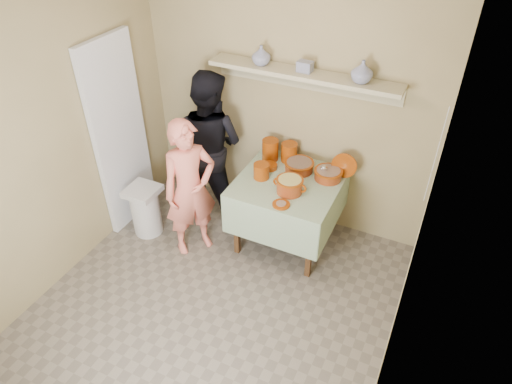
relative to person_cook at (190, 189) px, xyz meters
The scene contains 22 objects.
ground 1.22m from the person_cook, 54.59° to the right, with size 3.50×3.50×0.00m, color #6D6255.
tile_panel 0.95m from the person_cook, behind, with size 0.06×0.70×2.00m, color silver.
plate_stack_a 0.92m from the person_cook, 56.82° to the left, with size 0.17×0.17×0.22m, color #782902.
plate_stack_b 1.07m from the person_cook, 50.17° to the left, with size 0.16×0.16×0.20m, color #782902.
bowl_stack 0.70m from the person_cook, 36.80° to the left, with size 0.15×0.15×0.15m, color #782902.
empty_bowl 0.82m from the person_cook, 46.99° to the left, with size 0.15×0.15×0.05m, color #782902.
propped_lid 1.49m from the person_cook, 31.76° to the left, with size 0.25×0.25×0.02m, color #782902.
vase_right 1.88m from the person_cook, 32.12° to the left, with size 0.19×0.19×0.19m, color navy.
vase_left 1.41m from the person_cook, 66.24° to the left, with size 0.17×0.17×0.18m, color navy.
ceramic_box 1.55m from the person_cook, 46.74° to the left, with size 0.13×0.10×0.10m, color navy.
person_cook is the anchor object (origin of this frame).
person_helper 0.68m from the person_cook, 104.17° to the left, with size 0.80×0.62×1.64m, color black.
room_shell 1.32m from the person_cook, 54.59° to the right, with size 3.04×3.54×2.62m.
serving_table 0.95m from the person_cook, 30.44° to the left, with size 0.97×0.97×0.76m.
cazuela_meat_a 1.09m from the person_cook, 39.46° to the left, with size 0.30×0.30×0.10m.
cazuela_meat_b 1.33m from the person_cook, 30.58° to the left, with size 0.28×0.28×0.10m.
ladle 1.29m from the person_cook, 30.96° to the left, with size 0.08×0.26×0.19m.
cazuela_rice 0.95m from the person_cook, 19.51° to the left, with size 0.33×0.25×0.14m.
front_plate 0.90m from the person_cook, ahead, with size 0.16×0.16×0.03m.
wall_shelf 1.49m from the person_cook, 47.98° to the left, with size 1.80×0.25×0.21m.
trash_bin 0.72m from the person_cook, behind, with size 0.32×0.32×0.56m.
electrical_cord 2.21m from the person_cook, 18.47° to the left, with size 0.01×0.05×0.90m.
Camera 1 is at (1.50, -2.09, 3.28)m, focal length 32.00 mm.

